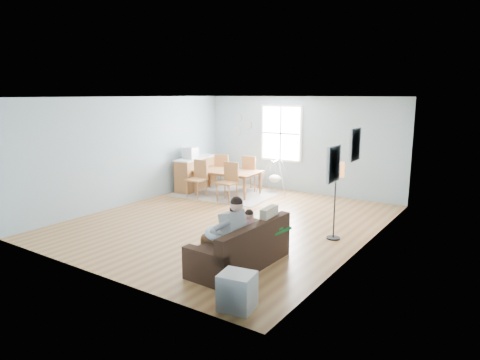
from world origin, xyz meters
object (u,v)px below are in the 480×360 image
Objects in this scene: counter at (197,173)px; sofa at (242,251)px; chair_sw at (198,176)px; chair_ne at (251,171)px; floor_lamp at (336,176)px; chair_nw at (223,168)px; baby_swing at (275,178)px; monitor at (190,153)px; storage_cube at (237,291)px; toddler at (245,226)px; chair_se at (229,179)px; father at (226,231)px; dining_table at (225,182)px.

sofa is at bearing -43.31° from counter.
chair_sw is 1.61m from chair_ne.
floor_lamp is 1.48× the size of chair_nw.
baby_swing is (1.55, 0.41, -0.19)m from chair_nw.
monitor is (-0.52, -0.86, 0.52)m from chair_nw.
toddler is at bearing 119.25° from storage_cube.
baby_swing is at bearing 24.13° from counter.
monitor reaches higher than chair_se.
chair_se is 0.99× the size of chair_ne.
sofa is 5.53m from baby_swing.
chair_sw is at bearing 138.68° from toddler.
toddler is at bearing -112.01° from floor_lamp.
father is 0.82× the size of floor_lamp.
storage_cube is (-0.00, -3.33, -1.00)m from floor_lamp.
toddler is at bearing -53.81° from dining_table.
sofa is at bearing -51.75° from chair_se.
dining_table is (-3.26, 4.05, 0.07)m from sofa.
father reaches higher than baby_swing.
father is 1.33m from storage_cube.
chair_sw is (-3.60, 3.17, -0.05)m from toddler.
floor_lamp reaches higher than chair_nw.
chair_nw is at bearing 131.63° from chair_se.
toddler is at bearing 81.73° from father.
chair_sw is at bearing 133.87° from storage_cube.
dining_table is at bearing -120.19° from chair_ne.
chair_sw is 0.96× the size of baby_swing.
monitor is (-1.45, -0.95, 0.51)m from chair_ne.
chair_nw is at bearing -174.55° from chair_ne.
monitor is 0.33× the size of baby_swing.
counter is at bearing 133.64° from storage_cube.
sofa is 1.80× the size of baby_swing.
counter reaches higher than dining_table.
baby_swing is (-2.17, 4.88, -0.23)m from toddler.
chair_sw is at bearing 164.30° from floor_lamp.
monitor is at bearing 138.62° from sofa.
dining_table reaches higher than storage_cube.
chair_nw is at bearing -165.23° from baby_swing.
counter is at bearing 157.91° from chair_se.
chair_se is 1.62m from chair_nw.
floor_lamp reaches higher than toddler.
storage_cube is at bearing -56.29° from dining_table.
sofa is at bearing -41.38° from monitor.
floor_lamp is 3.74m from chair_se.
baby_swing is at bearing 27.39° from chair_ne.
floor_lamp is at bearing -44.88° from baby_swing.
chair_ne is (0.93, 0.09, 0.01)m from chair_nw.
sofa is 1.87× the size of chair_nw.
baby_swing is at bearing 31.48° from monitor.
father is 5.34m from dining_table.
counter is at bearing 136.69° from sofa.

